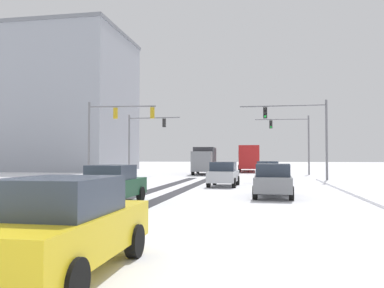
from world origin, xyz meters
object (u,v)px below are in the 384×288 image
(traffic_signal_near_right, at_px, (301,125))
(bus_oncoming, at_px, (249,157))
(traffic_signal_near_left, at_px, (112,124))
(traffic_signal_far_right, at_px, (294,134))
(car_yellow_cab_fifth, at_px, (63,226))
(car_grey_third, at_px, (273,180))
(car_dark_green_fourth, at_px, (112,184))
(office_building_far_left_block, at_px, (56,103))
(car_white_lead, at_px, (268,172))
(traffic_signal_far_left, at_px, (143,134))
(car_silver_second, at_px, (224,174))
(box_truck_delivery, at_px, (204,160))

(traffic_signal_near_right, bearing_deg, bus_oncoming, 103.19)
(traffic_signal_near_left, distance_m, traffic_signal_near_right, 15.41)
(traffic_signal_far_right, distance_m, car_yellow_cab_fifth, 39.03)
(car_grey_third, distance_m, car_dark_green_fourth, 7.75)
(traffic_signal_near_right, relative_size, car_grey_third, 1.66)
(car_yellow_cab_fifth, relative_size, office_building_far_left_block, 0.20)
(car_white_lead, height_order, bus_oncoming, bus_oncoming)
(traffic_signal_far_right, height_order, office_building_far_left_block, office_building_far_left_block)
(car_dark_green_fourth, bearing_deg, traffic_signal_far_left, 104.50)
(car_silver_second, distance_m, car_yellow_cab_fifth, 20.02)
(bus_oncoming, bearing_deg, traffic_signal_far_right, -59.88)
(traffic_signal_far_left, distance_m, traffic_signal_near_right, 17.58)
(traffic_signal_far_right, height_order, box_truck_delivery, traffic_signal_far_right)
(car_dark_green_fourth, relative_size, office_building_far_left_block, 0.20)
(traffic_signal_near_left, distance_m, car_dark_green_fourth, 16.80)
(traffic_signal_far_left, relative_size, bus_oncoming, 0.59)
(car_yellow_cab_fifth, height_order, office_building_far_left_block, office_building_far_left_block)
(car_white_lead, relative_size, car_dark_green_fourth, 1.02)
(traffic_signal_near_left, distance_m, traffic_signal_far_right, 20.79)
(car_white_lead, xyz_separation_m, bus_oncoming, (-2.23, 22.66, 1.18))
(car_silver_second, height_order, bus_oncoming, bus_oncoming)
(car_dark_green_fourth, distance_m, car_yellow_cab_fifth, 9.79)
(office_building_far_left_block, bearing_deg, box_truck_delivery, -22.09)
(car_silver_second, distance_m, office_building_far_left_block, 39.33)
(car_white_lead, height_order, car_grey_third, same)
(car_grey_third, height_order, car_dark_green_fourth, same)
(car_white_lead, height_order, box_truck_delivery, box_truck_delivery)
(traffic_signal_near_right, relative_size, car_silver_second, 1.67)
(traffic_signal_far_right, distance_m, car_white_lead, 14.43)
(traffic_signal_far_left, bearing_deg, traffic_signal_near_left, -87.67)
(office_building_far_left_block, bearing_deg, bus_oncoming, 0.70)
(car_grey_third, relative_size, car_yellow_cab_fifth, 1.01)
(car_white_lead, relative_size, car_grey_third, 1.01)
(traffic_signal_far_left, relative_size, car_dark_green_fourth, 1.58)
(traffic_signal_far_left, relative_size, traffic_signal_far_right, 1.00)
(car_white_lead, bearing_deg, bus_oncoming, 95.61)
(traffic_signal_near_left, xyz_separation_m, car_silver_second, (9.65, -4.57, -3.81))
(bus_oncoming, bearing_deg, car_silver_second, -91.58)
(traffic_signal_far_right, distance_m, bus_oncoming, 10.70)
(traffic_signal_far_left, xyz_separation_m, traffic_signal_near_right, (15.69, -7.92, 0.07))
(traffic_signal_near_right, bearing_deg, traffic_signal_near_left, -173.13)
(car_white_lead, height_order, office_building_far_left_block, office_building_far_left_block)
(car_yellow_cab_fifth, bearing_deg, car_grey_third, 74.15)
(traffic_signal_near_left, bearing_deg, car_white_lead, 0.25)
(car_silver_second, distance_m, car_grey_third, 7.31)
(box_truck_delivery, bearing_deg, traffic_signal_far_left, -153.24)
(bus_oncoming, bearing_deg, traffic_signal_far_left, -129.83)
(box_truck_delivery, height_order, office_building_far_left_block, office_building_far_left_block)
(car_silver_second, xyz_separation_m, bus_oncoming, (0.75, 27.28, 1.18))
(traffic_signal_near_left, distance_m, office_building_far_left_block, 28.90)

